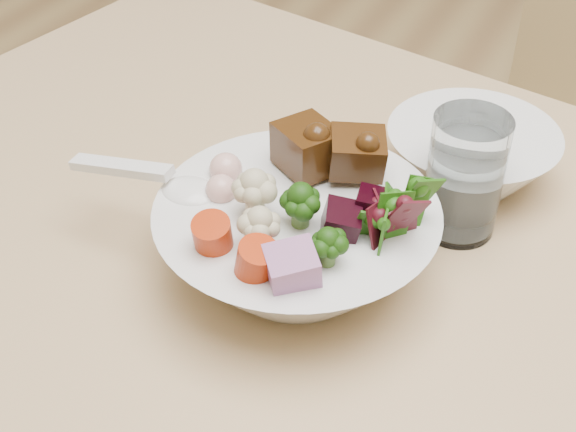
{
  "coord_description": "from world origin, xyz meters",
  "views": [
    {
      "loc": [
        -0.16,
        -0.54,
        1.14
      ],
      "look_at": [
        -0.38,
        -0.09,
        0.74
      ],
      "focal_mm": 50.0,
      "sensor_mm": 36.0,
      "label": 1
    }
  ],
  "objects_px": {
    "water_glass": "(464,180)",
    "food_bowl": "(299,236)",
    "side_bowl": "(471,156)",
    "chair_far": "(556,164)"
  },
  "relations": [
    {
      "from": "food_bowl",
      "to": "side_bowl",
      "type": "height_order",
      "value": "food_bowl"
    },
    {
      "from": "water_glass",
      "to": "food_bowl",
      "type": "bearing_deg",
      "value": -131.37
    },
    {
      "from": "chair_far",
      "to": "water_glass",
      "type": "height_order",
      "value": "chair_far"
    },
    {
      "from": "chair_far",
      "to": "side_bowl",
      "type": "xyz_separation_m",
      "value": [
        -0.05,
        -0.4,
        0.25
      ]
    },
    {
      "from": "water_glass",
      "to": "side_bowl",
      "type": "relative_size",
      "value": 0.7
    },
    {
      "from": "side_bowl",
      "to": "food_bowl",
      "type": "bearing_deg",
      "value": -115.35
    },
    {
      "from": "food_bowl",
      "to": "side_bowl",
      "type": "xyz_separation_m",
      "value": [
        0.09,
        0.19,
        -0.01
      ]
    },
    {
      "from": "water_glass",
      "to": "side_bowl",
      "type": "xyz_separation_m",
      "value": [
        -0.01,
        0.07,
        -0.03
      ]
    },
    {
      "from": "food_bowl",
      "to": "water_glass",
      "type": "relative_size",
      "value": 2.03
    },
    {
      "from": "water_glass",
      "to": "chair_far",
      "type": "bearing_deg",
      "value": 85.2
    }
  ]
}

